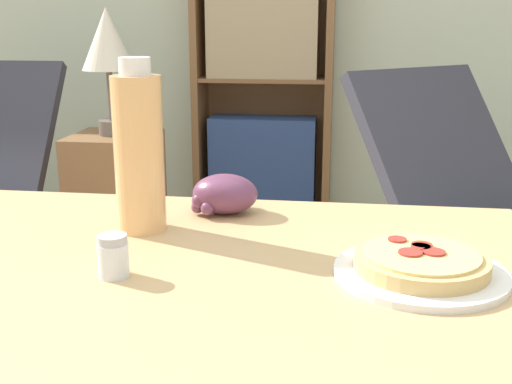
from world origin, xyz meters
The scene contains 9 objects.
dining_table centered at (0.00, -0.04, 0.62)m, with size 1.24×0.72×0.73m.
pizza_on_plate centered at (0.42, -0.03, 0.74)m, with size 0.23×0.23×0.04m.
grape_bunch centered at (0.10, 0.22, 0.76)m, with size 0.12×0.11×0.07m.
drink_bottle centered at (-0.01, 0.12, 0.86)m, with size 0.08×0.08×0.28m.
salt_shaker centered at (0.01, -0.08, 0.76)m, with size 0.04×0.04×0.06m.
lounge_chair_far centered at (0.77, 1.40, 0.29)m, with size 0.92×0.99×0.88m.
bookshelf centered at (-0.10, 2.45, 0.69)m, with size 0.71×0.28×1.51m.
side_table centered at (-0.62, 1.63, 0.30)m, with size 0.34×0.34×0.60m.
table_lamp centered at (-0.62, 1.63, 0.96)m, with size 0.21×0.21×0.50m.
Camera 1 is at (0.31, -0.85, 1.07)m, focal length 45.00 mm.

